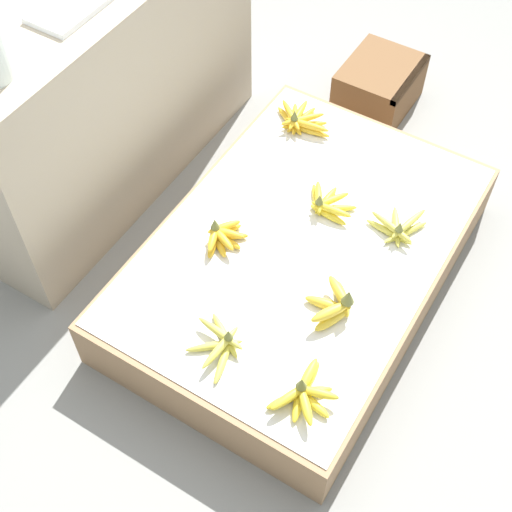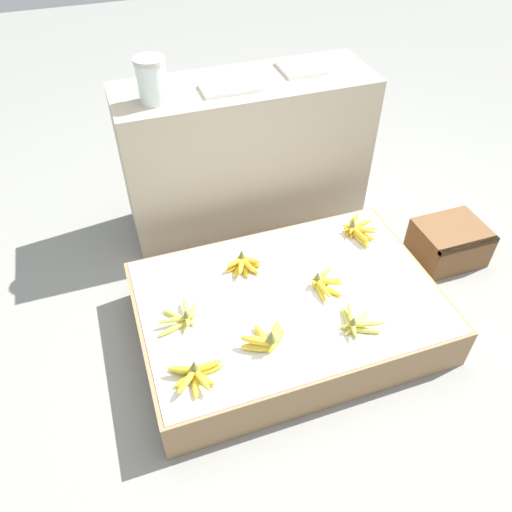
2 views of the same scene
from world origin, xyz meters
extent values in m
plane|color=gray|center=(0.00, 0.00, 0.00)|extent=(10.00, 10.00, 0.00)
cube|color=#997551|center=(0.00, 0.00, 0.10)|extent=(1.27, 0.86, 0.21)
cube|color=silver|center=(0.00, 0.00, 0.21)|extent=(1.23, 0.83, 0.00)
cube|color=tan|center=(0.09, 0.84, 0.39)|extent=(1.25, 0.42, 0.78)
cube|color=brown|center=(0.94, 0.17, 0.10)|extent=(0.33, 0.27, 0.19)
cube|color=#4E3520|center=(0.94, 0.04, 0.18)|extent=(0.33, 0.02, 0.02)
ellipsoid|color=yellow|center=(-0.51, -0.23, 0.23)|extent=(0.11, 0.08, 0.03)
ellipsoid|color=yellow|center=(-0.50, -0.27, 0.23)|extent=(0.12, 0.06, 0.03)
ellipsoid|color=yellow|center=(-0.48, -0.30, 0.23)|extent=(0.05, 0.12, 0.03)
ellipsoid|color=yellow|center=(-0.45, -0.28, 0.23)|extent=(0.09, 0.11, 0.03)
ellipsoid|color=yellow|center=(-0.42, -0.25, 0.23)|extent=(0.12, 0.03, 0.03)
ellipsoid|color=yellow|center=(-0.51, -0.24, 0.25)|extent=(0.12, 0.07, 0.03)
ellipsoid|color=yellow|center=(-0.50, -0.29, 0.25)|extent=(0.10, 0.10, 0.03)
ellipsoid|color=yellow|center=(-0.45, -0.30, 0.25)|extent=(0.06, 0.12, 0.03)
ellipsoid|color=yellow|center=(-0.42, -0.25, 0.25)|extent=(0.12, 0.03, 0.03)
cone|color=olive|center=(-0.47, -0.26, 0.28)|extent=(0.03, 0.03, 0.04)
ellipsoid|color=gold|center=(-0.14, -0.21, 0.23)|extent=(0.12, 0.11, 0.03)
ellipsoid|color=gold|center=(-0.18, -0.18, 0.23)|extent=(0.06, 0.13, 0.03)
ellipsoid|color=gold|center=(-0.22, -0.22, 0.23)|extent=(0.13, 0.08, 0.03)
ellipsoid|color=gold|center=(-0.14, -0.20, 0.26)|extent=(0.10, 0.12, 0.03)
ellipsoid|color=gold|center=(-0.22, -0.21, 0.26)|extent=(0.13, 0.09, 0.03)
cone|color=olive|center=(-0.17, -0.24, 0.30)|extent=(0.04, 0.04, 0.05)
ellipsoid|color=gold|center=(0.20, -0.27, 0.22)|extent=(0.16, 0.10, 0.02)
ellipsoid|color=gold|center=(0.20, -0.23, 0.22)|extent=(0.16, 0.10, 0.02)
ellipsoid|color=gold|center=(0.17, -0.22, 0.22)|extent=(0.04, 0.17, 0.02)
ellipsoid|color=gold|center=(0.22, -0.26, 0.25)|extent=(0.17, 0.06, 0.02)
ellipsoid|color=gold|center=(0.17, -0.22, 0.25)|extent=(0.07, 0.17, 0.02)
cone|color=olive|center=(0.17, -0.25, 0.28)|extent=(0.03, 0.03, 0.04)
ellipsoid|color=gold|center=(-0.42, 0.02, 0.22)|extent=(0.11, 0.15, 0.02)
ellipsoid|color=gold|center=(-0.47, 0.03, 0.22)|extent=(0.13, 0.14, 0.02)
ellipsoid|color=gold|center=(-0.49, -0.02, 0.22)|extent=(0.16, 0.07, 0.02)
ellipsoid|color=gold|center=(-0.43, 0.02, 0.25)|extent=(0.04, 0.17, 0.02)
ellipsoid|color=gold|center=(-0.47, 0.00, 0.25)|extent=(0.17, 0.03, 0.02)
cone|color=olive|center=(-0.44, -0.01, 0.28)|extent=(0.03, 0.03, 0.04)
ellipsoid|color=yellow|center=(0.13, -0.02, 0.22)|extent=(0.04, 0.14, 0.02)
ellipsoid|color=yellow|center=(0.17, -0.03, 0.22)|extent=(0.10, 0.13, 0.02)
ellipsoid|color=yellow|center=(0.18, 0.01, 0.22)|extent=(0.14, 0.03, 0.02)
ellipsoid|color=yellow|center=(0.17, 0.04, 0.22)|extent=(0.12, 0.10, 0.02)
ellipsoid|color=yellow|center=(0.14, -0.03, 0.25)|extent=(0.04, 0.14, 0.02)
ellipsoid|color=yellow|center=(0.17, -0.01, 0.25)|extent=(0.13, 0.09, 0.02)
ellipsoid|color=yellow|center=(0.16, 0.03, 0.25)|extent=(0.13, 0.09, 0.02)
cone|color=olive|center=(0.13, 0.01, 0.28)|extent=(0.03, 0.03, 0.04)
ellipsoid|color=gold|center=(-0.16, 0.23, 0.22)|extent=(0.11, 0.06, 0.02)
ellipsoid|color=gold|center=(-0.15, 0.21, 0.22)|extent=(0.09, 0.10, 0.02)
ellipsoid|color=gold|center=(-0.13, 0.20, 0.22)|extent=(0.03, 0.11, 0.02)
ellipsoid|color=gold|center=(-0.11, 0.20, 0.22)|extent=(0.08, 0.11, 0.02)
ellipsoid|color=gold|center=(-0.10, 0.23, 0.22)|extent=(0.11, 0.08, 0.02)
ellipsoid|color=gold|center=(-0.16, 0.23, 0.25)|extent=(0.11, 0.06, 0.02)
ellipsoid|color=gold|center=(-0.15, 0.20, 0.25)|extent=(0.07, 0.11, 0.02)
ellipsoid|color=gold|center=(-0.12, 0.20, 0.25)|extent=(0.05, 0.11, 0.02)
ellipsoid|color=gold|center=(-0.10, 0.23, 0.25)|extent=(0.11, 0.08, 0.02)
cone|color=olive|center=(-0.13, 0.24, 0.28)|extent=(0.03, 0.03, 0.04)
ellipsoid|color=gold|center=(0.44, 0.23, 0.22)|extent=(0.05, 0.17, 0.02)
ellipsoid|color=gold|center=(0.46, 0.25, 0.22)|extent=(0.12, 0.14, 0.02)
ellipsoid|color=gold|center=(0.48, 0.27, 0.22)|extent=(0.17, 0.05, 0.02)
ellipsoid|color=gold|center=(0.47, 0.30, 0.22)|extent=(0.16, 0.10, 0.02)
ellipsoid|color=gold|center=(0.45, 0.31, 0.22)|extent=(0.10, 0.16, 0.02)
ellipsoid|color=gold|center=(0.44, 0.23, 0.25)|extent=(0.05, 0.17, 0.02)
ellipsoid|color=gold|center=(0.46, 0.26, 0.25)|extent=(0.14, 0.12, 0.02)
ellipsoid|color=gold|center=(0.47, 0.28, 0.25)|extent=(0.17, 0.04, 0.02)
ellipsoid|color=gold|center=(0.46, 0.31, 0.25)|extent=(0.12, 0.14, 0.02)
cone|color=olive|center=(0.43, 0.28, 0.28)|extent=(0.03, 0.03, 0.04)
cube|color=white|center=(0.00, 0.79, 0.79)|extent=(0.27, 0.15, 0.02)
camera|label=1|loc=(-1.26, -0.60, 2.00)|focal=50.00mm
camera|label=2|loc=(-0.59, -1.29, 1.78)|focal=35.00mm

